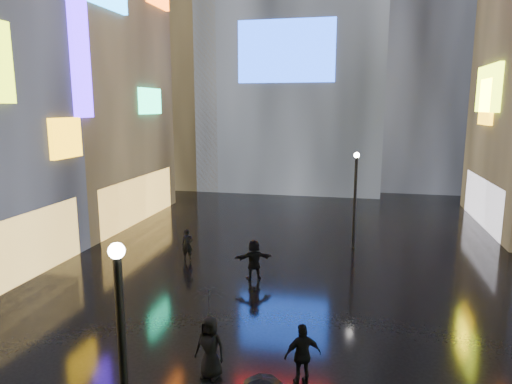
% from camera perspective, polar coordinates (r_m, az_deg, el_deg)
% --- Properties ---
extents(ground, '(140.00, 140.00, 0.00)m').
position_cam_1_polar(ground, '(22.83, 4.39, -8.74)').
color(ground, black).
rests_on(ground, ground).
extents(building_left_far, '(10.28, 12.00, 22.00)m').
position_cam_1_polar(building_left_far, '(33.42, -23.01, 15.71)').
color(building_left_far, black).
rests_on(building_left_far, ground).
extents(tower_flank_right, '(12.00, 12.00, 34.00)m').
position_cam_1_polar(tower_flank_right, '(48.64, 20.83, 21.19)').
color(tower_flank_right, black).
rests_on(tower_flank_right, ground).
extents(tower_flank_left, '(10.00, 10.00, 26.00)m').
position_cam_1_polar(tower_flank_left, '(46.85, -9.24, 17.19)').
color(tower_flank_left, black).
rests_on(tower_flank_left, ground).
extents(lamp_near, '(0.30, 0.30, 5.20)m').
position_cam_1_polar(lamp_near, '(9.36, -16.30, -19.43)').
color(lamp_near, black).
rests_on(lamp_near, ground).
extents(lamp_far, '(0.30, 0.30, 5.20)m').
position_cam_1_polar(lamp_far, '(24.87, 12.29, -0.31)').
color(lamp_far, black).
rests_on(lamp_far, ground).
extents(pedestrian_3, '(1.13, 0.85, 1.78)m').
position_cam_1_polar(pedestrian_3, '(13.28, 5.86, -19.59)').
color(pedestrian_3, black).
rests_on(pedestrian_3, ground).
extents(pedestrian_4, '(0.95, 0.70, 1.80)m').
position_cam_1_polar(pedestrian_4, '(13.62, -5.76, -18.72)').
color(pedestrian_4, black).
rests_on(pedestrian_4, ground).
extents(pedestrian_5, '(1.75, 1.15, 1.81)m').
position_cam_1_polar(pedestrian_5, '(20.36, -0.26, -8.45)').
color(pedestrian_5, black).
rests_on(pedestrian_5, ground).
extents(pedestrian_6, '(0.62, 0.45, 1.57)m').
position_cam_1_polar(pedestrian_6, '(23.09, -8.59, -6.55)').
color(pedestrian_6, black).
rests_on(pedestrian_6, ground).
extents(umbrella_2, '(1.15, 1.13, 0.85)m').
position_cam_1_polar(umbrella_2, '(13.02, -5.87, -13.65)').
color(umbrella_2, black).
rests_on(umbrella_2, pedestrian_4).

